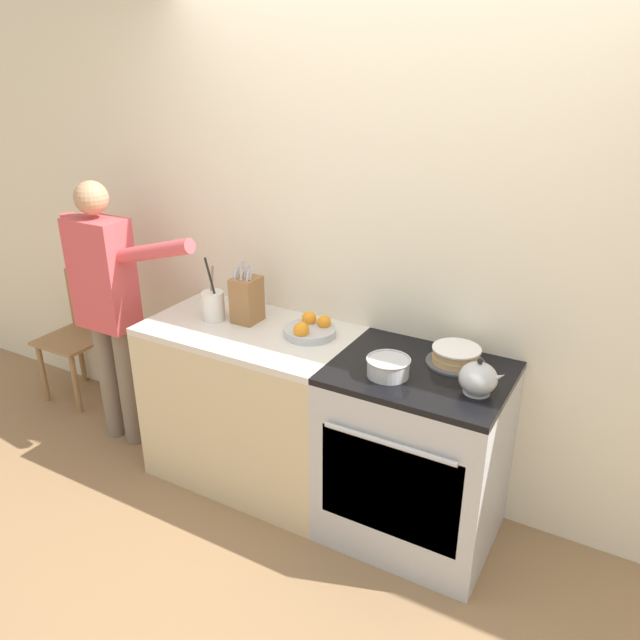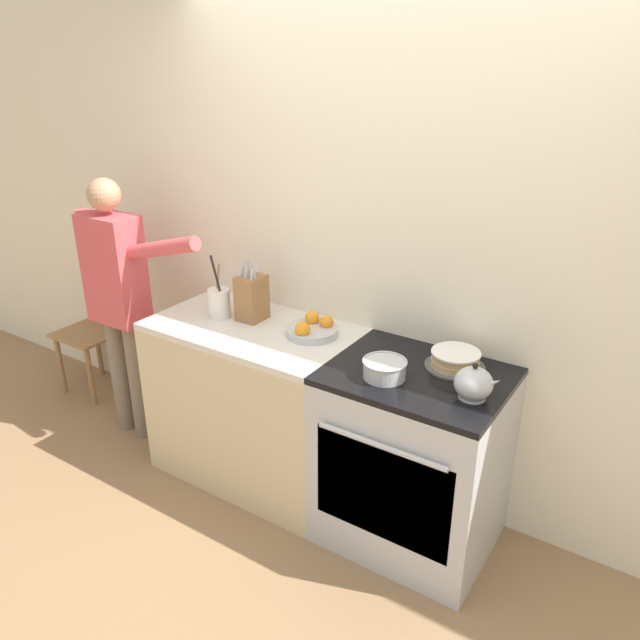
{
  "view_description": "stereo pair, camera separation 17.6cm",
  "coord_description": "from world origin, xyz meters",
  "px_view_note": "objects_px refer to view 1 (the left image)",
  "views": [
    {
      "loc": [
        1.09,
        -2.05,
        2.21
      ],
      "look_at": [
        -0.23,
        0.28,
        1.05
      ],
      "focal_mm": 35.0,
      "sensor_mm": 36.0,
      "label": 1
    },
    {
      "loc": [
        1.24,
        -1.95,
        2.21
      ],
      "look_at": [
        -0.23,
        0.28,
        1.05
      ],
      "focal_mm": 35.0,
      "sensor_mm": 36.0,
      "label": 2
    }
  ],
  "objects_px": {
    "layer_cake": "(456,356)",
    "person_baker": "(107,295)",
    "mixing_bowl": "(388,367)",
    "knife_block": "(247,299)",
    "stove_range": "(414,454)",
    "tea_kettle": "(478,379)",
    "dining_chair": "(82,327)",
    "utensil_crock": "(213,305)",
    "fruit_bowl": "(310,329)"
  },
  "relations": [
    {
      "from": "person_baker",
      "to": "dining_chair",
      "type": "bearing_deg",
      "value": 166.78
    },
    {
      "from": "fruit_bowl",
      "to": "person_baker",
      "type": "bearing_deg",
      "value": -171.36
    },
    {
      "from": "layer_cake",
      "to": "person_baker",
      "type": "bearing_deg",
      "value": -172.84
    },
    {
      "from": "dining_chair",
      "to": "stove_range",
      "type": "bearing_deg",
      "value": -32.1
    },
    {
      "from": "tea_kettle",
      "to": "knife_block",
      "type": "height_order",
      "value": "knife_block"
    },
    {
      "from": "knife_block",
      "to": "layer_cake",
      "type": "bearing_deg",
      "value": 3.38
    },
    {
      "from": "stove_range",
      "to": "fruit_bowl",
      "type": "xyz_separation_m",
      "value": [
        -0.62,
        0.08,
        0.48
      ]
    },
    {
      "from": "mixing_bowl",
      "to": "dining_chair",
      "type": "bearing_deg",
      "value": 172.34
    },
    {
      "from": "utensil_crock",
      "to": "person_baker",
      "type": "relative_size",
      "value": 0.22
    },
    {
      "from": "stove_range",
      "to": "layer_cake",
      "type": "distance_m",
      "value": 0.52
    },
    {
      "from": "tea_kettle",
      "to": "dining_chair",
      "type": "xyz_separation_m",
      "value": [
        -2.76,
        0.27,
        -0.48
      ]
    },
    {
      "from": "mixing_bowl",
      "to": "dining_chair",
      "type": "distance_m",
      "value": 2.44
    },
    {
      "from": "layer_cake",
      "to": "dining_chair",
      "type": "xyz_separation_m",
      "value": [
        -2.59,
        0.06,
        -0.45
      ]
    },
    {
      "from": "mixing_bowl",
      "to": "person_baker",
      "type": "relative_size",
      "value": 0.12
    },
    {
      "from": "utensil_crock",
      "to": "fruit_bowl",
      "type": "xyz_separation_m",
      "value": [
        0.54,
        0.08,
        -0.05
      ]
    },
    {
      "from": "dining_chair",
      "to": "mixing_bowl",
      "type": "bearing_deg",
      "value": -35.0
    },
    {
      "from": "knife_block",
      "to": "stove_range",
      "type": "bearing_deg",
      "value": -4.46
    },
    {
      "from": "layer_cake",
      "to": "person_baker",
      "type": "xyz_separation_m",
      "value": [
        -1.95,
        -0.24,
        0.01
      ]
    },
    {
      "from": "utensil_crock",
      "to": "dining_chair",
      "type": "xyz_separation_m",
      "value": [
        -1.32,
        0.2,
        -0.5
      ]
    },
    {
      "from": "stove_range",
      "to": "fruit_bowl",
      "type": "distance_m",
      "value": 0.79
    },
    {
      "from": "stove_range",
      "to": "layer_cake",
      "type": "bearing_deg",
      "value": 51.24
    },
    {
      "from": "knife_block",
      "to": "dining_chair",
      "type": "height_order",
      "value": "knife_block"
    },
    {
      "from": "person_baker",
      "to": "stove_range",
      "type": "bearing_deg",
      "value": 15.48
    },
    {
      "from": "stove_range",
      "to": "layer_cake",
      "type": "relative_size",
      "value": 3.34
    },
    {
      "from": "stove_range",
      "to": "tea_kettle",
      "type": "xyz_separation_m",
      "value": [
        0.28,
        -0.07,
        0.52
      ]
    },
    {
      "from": "layer_cake",
      "to": "mixing_bowl",
      "type": "relative_size",
      "value": 1.37
    },
    {
      "from": "fruit_bowl",
      "to": "person_baker",
      "type": "distance_m",
      "value": 1.23
    },
    {
      "from": "tea_kettle",
      "to": "fruit_bowl",
      "type": "height_order",
      "value": "tea_kettle"
    },
    {
      "from": "utensil_crock",
      "to": "person_baker",
      "type": "distance_m",
      "value": 0.69
    },
    {
      "from": "utensil_crock",
      "to": "fruit_bowl",
      "type": "height_order",
      "value": "utensil_crock"
    },
    {
      "from": "mixing_bowl",
      "to": "knife_block",
      "type": "xyz_separation_m",
      "value": [
        -0.89,
        0.19,
        0.08
      ]
    },
    {
      "from": "mixing_bowl",
      "to": "stove_range",
      "type": "bearing_deg",
      "value": 46.31
    },
    {
      "from": "mixing_bowl",
      "to": "person_baker",
      "type": "xyz_separation_m",
      "value": [
        -1.73,
        0.01,
        0.0
      ]
    },
    {
      "from": "knife_block",
      "to": "utensil_crock",
      "type": "bearing_deg",
      "value": -156.27
    },
    {
      "from": "person_baker",
      "to": "mixing_bowl",
      "type": "bearing_deg",
      "value": 11.95
    },
    {
      "from": "stove_range",
      "to": "fruit_bowl",
      "type": "bearing_deg",
      "value": 172.32
    },
    {
      "from": "knife_block",
      "to": "fruit_bowl",
      "type": "xyz_separation_m",
      "value": [
        0.38,
        0.01,
        -0.09
      ]
    },
    {
      "from": "tea_kettle",
      "to": "mixing_bowl",
      "type": "distance_m",
      "value": 0.39
    },
    {
      "from": "knife_block",
      "to": "person_baker",
      "type": "height_order",
      "value": "person_baker"
    },
    {
      "from": "mixing_bowl",
      "to": "fruit_bowl",
      "type": "xyz_separation_m",
      "value": [
        -0.51,
        0.2,
        -0.01
      ]
    },
    {
      "from": "stove_range",
      "to": "knife_block",
      "type": "bearing_deg",
      "value": 175.54
    },
    {
      "from": "mixing_bowl",
      "to": "tea_kettle",
      "type": "bearing_deg",
      "value": 6.51
    },
    {
      "from": "tea_kettle",
      "to": "dining_chair",
      "type": "relative_size",
      "value": 0.23
    },
    {
      "from": "mixing_bowl",
      "to": "fruit_bowl",
      "type": "height_order",
      "value": "fruit_bowl"
    },
    {
      "from": "utensil_crock",
      "to": "stove_range",
      "type": "bearing_deg",
      "value": -0.25
    },
    {
      "from": "knife_block",
      "to": "utensil_crock",
      "type": "distance_m",
      "value": 0.18
    },
    {
      "from": "dining_chair",
      "to": "layer_cake",
      "type": "bearing_deg",
      "value": -28.74
    },
    {
      "from": "tea_kettle",
      "to": "mixing_bowl",
      "type": "xyz_separation_m",
      "value": [
        -0.38,
        -0.04,
        -0.02
      ]
    },
    {
      "from": "stove_range",
      "to": "knife_block",
      "type": "xyz_separation_m",
      "value": [
        -0.99,
        0.08,
        0.57
      ]
    },
    {
      "from": "stove_range",
      "to": "person_baker",
      "type": "height_order",
      "value": "person_baker"
    }
  ]
}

